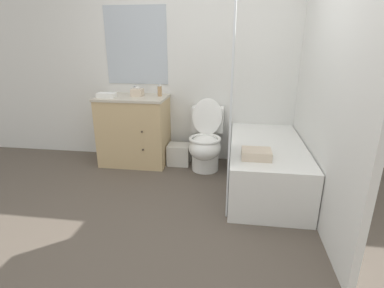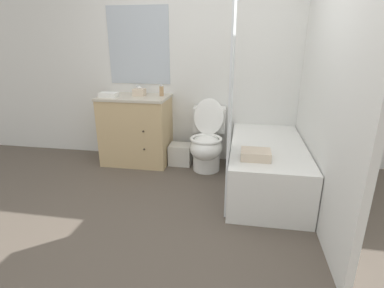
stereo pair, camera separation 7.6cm
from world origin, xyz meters
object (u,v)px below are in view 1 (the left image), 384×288
at_px(tissue_box, 137,92).
at_px(soap_dispenser, 160,91).
at_px(toilet, 206,143).
at_px(wastebasket, 179,154).
at_px(sink_faucet, 137,91).
at_px(bathtub, 266,165).
at_px(hand_towel_folded, 107,95).
at_px(vanity_cabinet, 134,129).
at_px(bath_towel_folded, 256,154).

height_order(tissue_box, soap_dispenser, soap_dispenser).
relative_size(toilet, soap_dispenser, 5.73).
bearing_deg(tissue_box, wastebasket, -3.34).
distance_m(sink_faucet, bathtub, 1.85).
bearing_deg(toilet, wastebasket, 164.76).
relative_size(sink_faucet, tissue_box, 1.02).
distance_m(tissue_box, hand_towel_folded, 0.37).
bearing_deg(soap_dispenser, bathtub, -23.57).
distance_m(toilet, wastebasket, 0.42).
height_order(bathtub, hand_towel_folded, hand_towel_folded).
height_order(vanity_cabinet, hand_towel_folded, hand_towel_folded).
distance_m(toilet, hand_towel_folded, 1.32).
height_order(vanity_cabinet, wastebasket, vanity_cabinet).
bearing_deg(bath_towel_folded, tissue_box, 145.37).
relative_size(bathtub, wastebasket, 5.42).
height_order(toilet, bathtub, toilet).
relative_size(wastebasket, soap_dispenser, 1.86).
height_order(sink_faucet, soap_dispenser, soap_dispenser).
xyz_separation_m(bathtub, hand_towel_folded, (-1.88, 0.37, 0.64)).
xyz_separation_m(tissue_box, bath_towel_folded, (1.41, -0.97, -0.37)).
relative_size(tissue_box, hand_towel_folded, 0.66).
height_order(vanity_cabinet, soap_dispenser, soap_dispenser).
bearing_deg(soap_dispenser, wastebasket, -13.50).
relative_size(toilet, bath_towel_folded, 3.22).
xyz_separation_m(bathtub, soap_dispenser, (-1.27, 0.56, 0.67)).
bearing_deg(wastebasket, vanity_cabinet, -178.72).
distance_m(vanity_cabinet, bathtub, 1.69).
relative_size(sink_faucet, soap_dispenser, 0.96).
height_order(bathtub, bath_towel_folded, bath_towel_folded).
height_order(toilet, hand_towel_folded, hand_towel_folded).
height_order(sink_faucet, wastebasket, sink_faucet).
bearing_deg(tissue_box, bathtub, -18.83).
bearing_deg(vanity_cabinet, hand_towel_folded, -156.67).
relative_size(soap_dispenser, bath_towel_folded, 0.56).
bearing_deg(hand_towel_folded, bath_towel_folded, -25.01).
relative_size(vanity_cabinet, wastebasket, 3.13).
height_order(toilet, wastebasket, toilet).
distance_m(vanity_cabinet, hand_towel_folded, 0.54).
bearing_deg(vanity_cabinet, tissue_box, 39.24).
height_order(sink_faucet, bath_towel_folded, sink_faucet).
xyz_separation_m(vanity_cabinet, bathtub, (1.60, -0.49, -0.19)).
height_order(vanity_cabinet, sink_faucet, sink_faucet).
bearing_deg(hand_towel_folded, sink_faucet, 47.90).
relative_size(bathtub, bath_towel_folded, 5.68).
distance_m(sink_faucet, hand_towel_folded, 0.41).
xyz_separation_m(wastebasket, soap_dispenser, (-0.24, 0.06, 0.80)).
distance_m(vanity_cabinet, soap_dispenser, 0.59).
bearing_deg(soap_dispenser, tissue_box, -174.41).
xyz_separation_m(soap_dispenser, hand_towel_folded, (-0.61, -0.19, -0.04)).
xyz_separation_m(wastebasket, bath_towel_folded, (0.89, -0.94, 0.41)).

